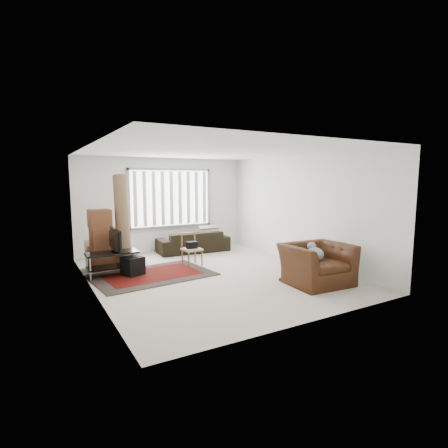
# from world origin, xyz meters

# --- Properties ---
(room) EXTENTS (6.00, 6.02, 2.71)m
(room) POSITION_xyz_m (0.03, 0.51, 1.76)
(room) COLOR beige
(room) RESTS_ON ground
(persian_rug) EXTENTS (2.67, 1.92, 0.02)m
(persian_rug) POSITION_xyz_m (-1.18, 0.60, 0.01)
(persian_rug) COLOR black
(persian_rug) RESTS_ON ground
(tv_stand) EXTENTS (1.08, 0.49, 0.54)m
(tv_stand) POSITION_xyz_m (-1.95, 0.97, 0.39)
(tv_stand) COLOR black
(tv_stand) RESTS_ON ground
(tv) EXTENTS (0.11, 0.88, 0.50)m
(tv) POSITION_xyz_m (-1.95, 0.97, 0.79)
(tv) COLOR black
(tv) RESTS_ON tv_stand
(subwoofer) EXTENTS (0.50, 0.50, 0.40)m
(subwoofer) POSITION_xyz_m (-1.55, 0.82, 0.22)
(subwoofer) COLOR black
(subwoofer) RESTS_ON persian_rug
(moving_boxes) EXTENTS (0.60, 0.55, 1.41)m
(moving_boxes) POSITION_xyz_m (-2.01, 1.74, 0.65)
(moving_boxes) COLOR brown
(moving_boxes) RESTS_ON ground
(white_flatpack) EXTENTS (0.53, 0.25, 0.65)m
(white_flatpack) POSITION_xyz_m (-2.10, 2.06, 0.33)
(white_flatpack) COLOR silver
(white_flatpack) RESTS_ON ground
(rolled_rug) EXTENTS (0.49, 1.02, 2.23)m
(rolled_rug) POSITION_xyz_m (-1.52, 1.74, 1.11)
(rolled_rug) COLOR brown
(rolled_rug) RESTS_ON ground
(sofa) EXTENTS (2.11, 1.01, 0.79)m
(sofa) POSITION_xyz_m (0.66, 2.45, 0.40)
(sofa) COLOR black
(sofa) RESTS_ON ground
(side_chair) EXTENTS (0.44, 0.44, 0.79)m
(side_chair) POSITION_xyz_m (-0.04, 1.03, 0.44)
(side_chair) COLOR tan
(side_chair) RESTS_ON ground
(armchair) EXTENTS (1.32, 1.17, 0.93)m
(armchair) POSITION_xyz_m (1.51, -1.64, 0.47)
(armchair) COLOR #3A1C0C
(armchair) RESTS_ON ground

